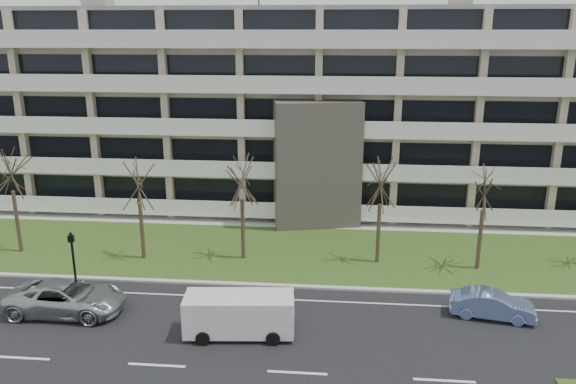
# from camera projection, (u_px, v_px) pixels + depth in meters

# --- Properties ---
(ground) EXTENTS (160.00, 160.00, 0.00)m
(ground) POSITION_uv_depth(u_px,v_px,m) (297.00, 373.00, 23.31)
(ground) COLOR black
(ground) RESTS_ON ground
(grass_verge) EXTENTS (90.00, 10.00, 0.06)m
(grass_verge) POSITION_uv_depth(u_px,v_px,m) (313.00, 253.00, 35.73)
(grass_verge) COLOR #2B4416
(grass_verge) RESTS_ON ground
(curb) EXTENTS (90.00, 0.35, 0.12)m
(curb) POSITION_uv_depth(u_px,v_px,m) (308.00, 287.00, 30.94)
(curb) COLOR #B2B2AD
(curb) RESTS_ON ground
(sidewalk) EXTENTS (90.00, 2.00, 0.08)m
(sidewalk) POSITION_uv_depth(u_px,v_px,m) (316.00, 224.00, 40.99)
(sidewalk) COLOR #B2B2AD
(sidewalk) RESTS_ON ground
(lane_edge_line) EXTENTS (90.00, 0.12, 0.01)m
(lane_edge_line) POSITION_uv_depth(u_px,v_px,m) (307.00, 300.00, 29.53)
(lane_edge_line) COLOR white
(lane_edge_line) RESTS_ON ground
(apartment_building) EXTENTS (60.50, 15.10, 18.75)m
(apartment_building) POSITION_uv_depth(u_px,v_px,m) (321.00, 108.00, 45.39)
(apartment_building) COLOR tan
(apartment_building) RESTS_ON ground
(silver_pickup) EXTENTS (5.84, 2.70, 1.62)m
(silver_pickup) POSITION_uv_depth(u_px,v_px,m) (66.00, 298.00, 28.05)
(silver_pickup) COLOR #AAACB2
(silver_pickup) RESTS_ON ground
(blue_sedan) EXTENTS (4.24, 2.11, 1.34)m
(blue_sedan) POSITION_uv_depth(u_px,v_px,m) (492.00, 305.00, 27.66)
(blue_sedan) COLOR #7B93D6
(blue_sedan) RESTS_ON ground
(white_van) EXTENTS (5.20, 2.42, 1.96)m
(white_van) POSITION_uv_depth(u_px,v_px,m) (241.00, 312.00, 25.95)
(white_van) COLOR silver
(white_van) RESTS_ON ground
(pedestrian_signal) EXTENTS (0.36, 0.32, 3.35)m
(pedestrian_signal) POSITION_uv_depth(u_px,v_px,m) (73.00, 254.00, 30.12)
(pedestrian_signal) COLOR black
(pedestrian_signal) RESTS_ON ground
(tree_1) EXTENTS (3.63, 3.63, 7.27)m
(tree_1) POSITION_uv_depth(u_px,v_px,m) (9.00, 166.00, 34.39)
(tree_1) COLOR #382B21
(tree_1) RESTS_ON ground
(tree_2) EXTENTS (3.20, 3.20, 6.41)m
(tree_2) POSITION_uv_depth(u_px,v_px,m) (138.00, 181.00, 33.55)
(tree_2) COLOR #382B21
(tree_2) RESTS_ON ground
(tree_3) EXTENTS (3.44, 3.44, 6.88)m
(tree_3) POSITION_uv_depth(u_px,v_px,m) (242.00, 176.00, 33.42)
(tree_3) COLOR #382B21
(tree_3) RESTS_ON ground
(tree_4) EXTENTS (3.34, 3.34, 6.67)m
(tree_4) POSITION_uv_depth(u_px,v_px,m) (381.00, 181.00, 32.88)
(tree_4) COLOR #382B21
(tree_4) RESTS_ON ground
(tree_5) EXTENTS (3.30, 3.30, 6.60)m
(tree_5) POSITION_uv_depth(u_px,v_px,m) (485.00, 186.00, 31.97)
(tree_5) COLOR #382B21
(tree_5) RESTS_ON ground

